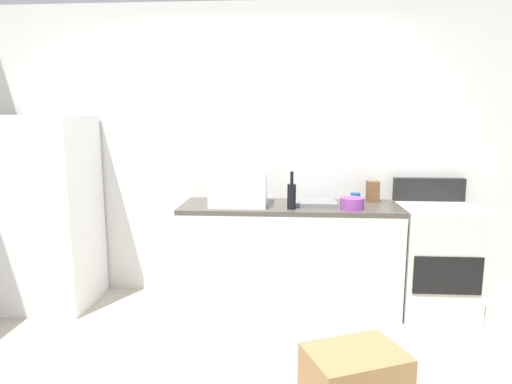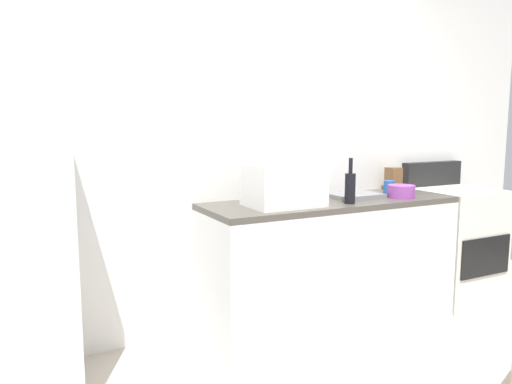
% 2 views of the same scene
% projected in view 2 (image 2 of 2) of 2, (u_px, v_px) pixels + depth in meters
% --- Properties ---
extents(wall_back, '(5.00, 0.10, 2.60)m').
position_uv_depth(wall_back, '(269.00, 141.00, 3.54)').
color(wall_back, silver).
rests_on(wall_back, ground_plane).
extents(kitchen_counter, '(1.80, 0.60, 0.90)m').
position_uv_depth(kitchen_counter, '(330.00, 264.00, 3.48)').
color(kitchen_counter, silver).
rests_on(kitchen_counter, ground_plane).
extents(stove_oven, '(0.60, 0.61, 1.10)m').
position_uv_depth(stove_oven, '(453.00, 242.00, 4.04)').
color(stove_oven, silver).
rests_on(stove_oven, ground_plane).
extents(microwave, '(0.46, 0.34, 0.27)m').
position_uv_depth(microwave, '(284.00, 185.00, 3.16)').
color(microwave, white).
rests_on(microwave, kitchen_counter).
extents(sink_basin, '(0.36, 0.32, 0.03)m').
position_uv_depth(sink_basin, '(352.00, 195.00, 3.55)').
color(sink_basin, slate).
rests_on(sink_basin, kitchen_counter).
extents(wine_bottle, '(0.07, 0.07, 0.30)m').
position_uv_depth(wine_bottle, '(350.00, 187.00, 3.26)').
color(wine_bottle, black).
rests_on(wine_bottle, kitchen_counter).
extents(coffee_mug, '(0.08, 0.08, 0.10)m').
position_uv_depth(coffee_mug, '(389.00, 187.00, 3.71)').
color(coffee_mug, '#2659A5').
rests_on(coffee_mug, kitchen_counter).
extents(knife_block, '(0.10, 0.10, 0.18)m').
position_uv_depth(knife_block, '(393.00, 179.00, 3.90)').
color(knife_block, brown).
rests_on(knife_block, kitchen_counter).
extents(mixing_bowl, '(0.19, 0.19, 0.09)m').
position_uv_depth(mixing_bowl, '(401.00, 191.00, 3.52)').
color(mixing_bowl, purple).
rests_on(mixing_bowl, kitchen_counter).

